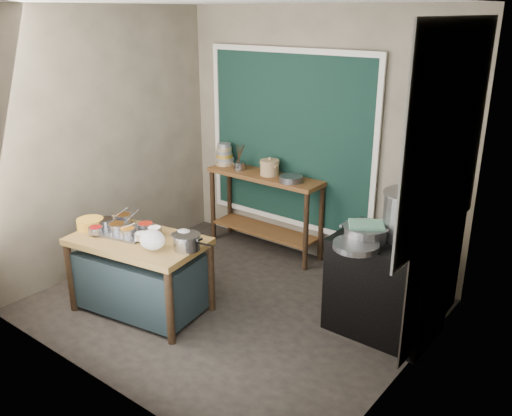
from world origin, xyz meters
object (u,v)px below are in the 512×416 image
Objects in this scene: steamer at (366,233)px; yellow_basin at (90,224)px; back_counter at (265,212)px; ceramic_crock at (270,168)px; prep_table at (141,275)px; stove_block at (386,287)px; condiment_tray at (125,232)px; utensil_cup at (240,166)px; saucepan at (187,242)px; stock_pot at (412,216)px.

yellow_basin is at bearing -154.92° from steamer.
back_counter is 3.66× the size of steamer.
prep_table is at bearing -94.30° from ceramic_crock.
stove_block is at bearing -21.78° from ceramic_crock.
steamer is at bearing -27.47° from ceramic_crock.
utensil_cup is (-0.08, 1.81, 0.24)m from condiment_tray.
back_counter reaches higher than saucepan.
ceramic_crock reaches higher than back_counter.
stock_pot reaches higher than yellow_basin.
stock_pot is at bearing -16.45° from back_counter.
stove_block is 1.81m from saucepan.
steamer is at bearing 26.09° from condiment_tray.
steamer is at bearing 19.58° from prep_table.
prep_table is 0.70m from yellow_basin.
ceramic_crock reaches higher than condiment_tray.
prep_table is 2.14m from steamer.
condiment_tray is at bearing -153.91° from steamer.
saucepan is (0.45, -1.74, 0.34)m from back_counter.
saucepan is (-1.45, -1.01, 0.39)m from stove_block.
utensil_cup reaches higher than condiment_tray.
stove_block reaches higher than prep_table.
condiment_tray is (-0.20, 0.01, 0.39)m from prep_table.
prep_table is 5.38× the size of ceramic_crock.
back_counter is (0.08, 1.85, 0.10)m from prep_table.
yellow_basin is 0.99× the size of saucepan.
steamer reaches higher than condiment_tray.
condiment_tray is (-2.17, -1.11, 0.34)m from stove_block.
stock_pot is at bearing 21.75° from prep_table.
prep_table is 2.47× the size of condiment_tray.
stock_pot reaches higher than condiment_tray.
back_counter is 1.99m from steamer.
saucepan is at bearing 3.04° from prep_table.
prep_table is 0.70m from saucepan.
utensil_cup is 2.24m from steamer.
ceramic_crock is (-1.84, 0.73, 0.60)m from stove_block.
utensil_cup is (-0.28, 1.82, 0.62)m from prep_table.
saucepan is at bearing -144.00° from stock_pot.
steamer reaches higher than back_counter.
stove_block is 1.70× the size of stock_pot.
condiment_tray is 2.18× the size of ceramic_crock.
ceramic_crock is (-0.39, 1.74, 0.21)m from saucepan.
stove_block is at bearing 38.06° from steamer.
yellow_basin is at bearing -177.62° from prep_table.
steamer is (-0.17, -0.13, 0.52)m from stove_block.
saucepan is at bearing 8.16° from condiment_tray.
condiment_tray is 1.28× the size of steamer.
stove_block is at bearing 24.86° from saucepan.
stock_pot reaches higher than ceramic_crock.
yellow_basin is at bearing -160.93° from condiment_tray.
utensil_cup is 2.44m from stock_pot.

